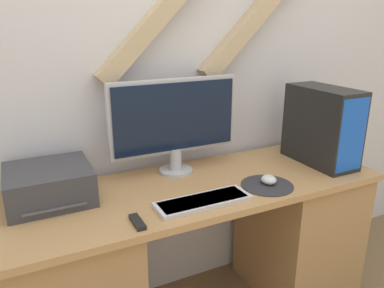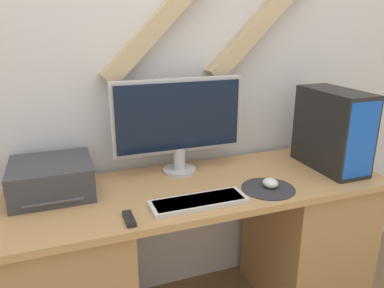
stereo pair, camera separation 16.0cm
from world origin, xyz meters
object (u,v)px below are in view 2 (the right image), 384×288
at_px(printer, 52,178).
at_px(remote_control, 129,219).
at_px(keyboard, 199,201).
at_px(mouse, 270,183).
at_px(monitor, 179,120).
at_px(computer_tower, 333,130).

bearing_deg(printer, remote_control, -52.74).
xyz_separation_m(keyboard, mouse, (0.35, 0.03, 0.01)).
relative_size(monitor, computer_tower, 1.61).
bearing_deg(mouse, monitor, 134.54).
relative_size(computer_tower, remote_control, 3.57).
relative_size(monitor, remote_control, 5.75).
xyz_separation_m(monitor, remote_control, (-0.32, -0.39, -0.25)).
bearing_deg(monitor, remote_control, -129.65).
xyz_separation_m(monitor, computer_tower, (0.72, -0.21, -0.06)).
relative_size(monitor, mouse, 8.48).
relative_size(computer_tower, printer, 1.18).
bearing_deg(monitor, keyboard, -95.62).
xyz_separation_m(monitor, mouse, (0.32, -0.32, -0.24)).
xyz_separation_m(computer_tower, printer, (-1.30, 0.16, -0.13)).
bearing_deg(printer, keyboard, -28.87).
relative_size(monitor, printer, 1.90).
bearing_deg(mouse, computer_tower, 15.68).
height_order(mouse, computer_tower, computer_tower).
bearing_deg(printer, mouse, -16.74).
bearing_deg(remote_control, printer, 127.26).
bearing_deg(keyboard, monitor, 84.38).
distance_m(monitor, computer_tower, 0.75).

